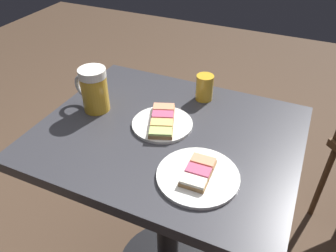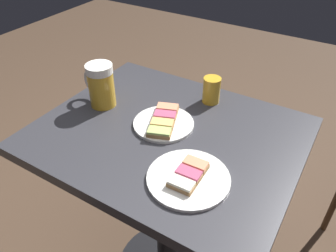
{
  "view_description": "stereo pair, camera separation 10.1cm",
  "coord_description": "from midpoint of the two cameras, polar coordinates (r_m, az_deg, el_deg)",
  "views": [
    {
      "loc": [
        -0.33,
        0.74,
        1.39
      ],
      "look_at": [
        0.0,
        0.0,
        0.79
      ],
      "focal_mm": 35.52,
      "sensor_mm": 36.0,
      "label": 1
    },
    {
      "loc": [
        -0.42,
        0.69,
        1.39
      ],
      "look_at": [
        0.0,
        0.0,
        0.79
      ],
      "focal_mm": 35.52,
      "sensor_mm": 36.0,
      "label": 2
    }
  ],
  "objects": [
    {
      "name": "plate_near",
      "position": [
        1.04,
        -3.76,
        0.49
      ],
      "size": [
        0.19,
        0.19,
        0.03
      ],
      "color": "white",
      "rests_on": "cafe_table"
    },
    {
      "name": "cafe_table",
      "position": [
        1.14,
        -2.56,
        -8.08
      ],
      "size": [
        0.79,
        0.64,
        0.77
      ],
      "color": "black",
      "rests_on": "ground_plane"
    },
    {
      "name": "beer_glass_small",
      "position": [
        1.15,
        3.79,
        6.52
      ],
      "size": [
        0.06,
        0.06,
        0.09
      ],
      "primitive_type": "cylinder",
      "color": "gold",
      "rests_on": "cafe_table"
    },
    {
      "name": "beer_mug",
      "position": [
        1.12,
        -15.2,
        5.99
      ],
      "size": [
        0.14,
        0.09,
        0.15
      ],
      "color": "gold",
      "rests_on": "cafe_table"
    },
    {
      "name": "plate_far",
      "position": [
        0.87,
        1.83,
        -8.56
      ],
      "size": [
        0.22,
        0.22,
        0.03
      ],
      "color": "white",
      "rests_on": "cafe_table"
    }
  ]
}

